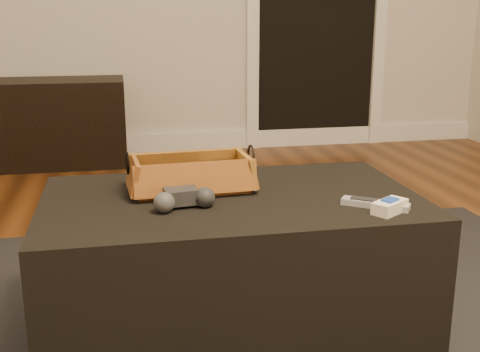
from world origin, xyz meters
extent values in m
cube|color=white|center=(0.00, 2.73, 0.06)|extent=(5.00, 0.04, 0.12)
cube|color=black|center=(-0.67, 2.51, 0.26)|extent=(1.32, 0.45, 0.52)
cube|color=black|center=(0.24, 0.19, 0.01)|extent=(2.60, 2.00, 0.01)
cube|color=black|center=(0.24, 0.24, 0.22)|extent=(1.00, 0.60, 0.42)
cube|color=black|center=(0.13, 0.29, 0.45)|extent=(0.18, 0.07, 0.02)
cube|color=tan|center=(0.23, 0.34, 0.47)|extent=(0.10, 0.07, 0.05)
cube|color=brown|center=(0.14, 0.31, 0.44)|extent=(0.31, 0.16, 0.01)
cube|color=olive|center=(0.14, 0.38, 0.49)|extent=(0.33, 0.05, 0.09)
cube|color=#B06527|center=(0.15, 0.23, 0.49)|extent=(0.33, 0.05, 0.09)
cube|color=#A67425|center=(0.30, 0.32, 0.49)|extent=(0.04, 0.17, 0.09)
cube|color=brown|center=(-0.01, 0.30, 0.49)|extent=(0.04, 0.17, 0.09)
torus|color=black|center=(0.31, 0.32, 0.52)|extent=(0.01, 0.06, 0.06)
torus|color=black|center=(-0.03, 0.30, 0.52)|extent=(0.01, 0.06, 0.06)
cube|color=#252528|center=(0.10, 0.17, 0.46)|extent=(0.09, 0.07, 0.04)
sphere|color=#3A3B3E|center=(0.06, 0.13, 0.46)|extent=(0.06, 0.06, 0.05)
sphere|color=#242426|center=(0.16, 0.16, 0.46)|extent=(0.06, 0.06, 0.05)
cube|color=#B2B3BA|center=(0.58, 0.07, 0.44)|extent=(0.16, 0.13, 0.02)
cube|color=black|center=(0.58, 0.07, 0.45)|extent=(0.12, 0.09, 0.00)
cube|color=white|center=(0.60, 0.02, 0.45)|extent=(0.11, 0.09, 0.03)
cube|color=blue|center=(0.60, 0.02, 0.46)|extent=(0.05, 0.05, 0.01)
camera|label=1|loc=(-0.04, -1.28, 0.90)|focal=45.00mm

